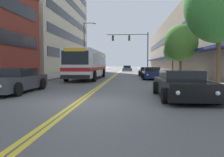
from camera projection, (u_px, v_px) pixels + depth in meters
ground_plane at (120, 72)px, 45.69m from camera, size 240.00×240.00×0.00m
sidewalk_left at (85, 71)px, 46.27m from camera, size 3.66×106.00×0.16m
sidewalk_right at (155, 71)px, 45.10m from camera, size 3.66×106.00×0.16m
centre_line at (120, 72)px, 45.69m from camera, size 0.34×106.00×0.01m
storefront_row_right at (185, 46)px, 44.28m from camera, size 9.10×68.00×10.64m
city_bus at (88, 63)px, 23.35m from camera, size 2.83×11.45×2.91m
car_champagne_parked_left_near at (93, 70)px, 38.70m from camera, size 2.03×4.86×1.34m
car_dark_grey_parked_left_mid at (14, 81)px, 12.01m from camera, size 2.19×4.92×1.33m
car_black_parked_right_foreground at (181, 85)px, 9.94m from camera, size 2.18×4.87×1.26m
car_navy_parked_right_mid at (152, 74)px, 22.76m from camera, size 2.03×4.13×1.25m
car_charcoal_parked_right_far at (147, 72)px, 29.51m from camera, size 2.09×4.83×1.17m
car_slate_blue_moving_lead at (127, 68)px, 51.06m from camera, size 2.17×4.53×1.29m
traffic_signal_mast at (134, 44)px, 37.69m from camera, size 7.20×0.38×7.06m
street_lamp_left_near at (1, 6)px, 12.08m from camera, size 2.07×0.28×8.07m
street_lamp_left_far at (86, 44)px, 35.42m from camera, size 2.05×0.28×8.35m
street_tree_right_near at (220, 5)px, 11.50m from camera, size 3.67×3.67×6.55m
street_tree_right_mid at (181, 43)px, 21.98m from camera, size 3.37×3.37×5.43m
street_tree_right_far at (173, 51)px, 30.04m from camera, size 2.61×2.61×4.72m
fire_hydrant at (169, 74)px, 21.21m from camera, size 0.29×0.21×0.85m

